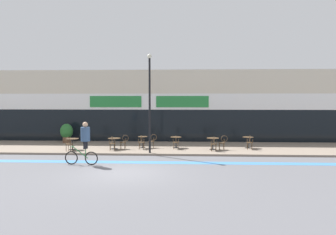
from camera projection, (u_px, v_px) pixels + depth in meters
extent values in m
plane|color=#5B5B60|center=(125.00, 173.00, 14.72)|extent=(120.00, 120.00, 0.00)
cube|color=gray|center=(145.00, 148.00, 21.95)|extent=(40.00, 5.50, 0.12)
cube|color=beige|center=(152.00, 106.00, 26.53)|extent=(40.00, 4.00, 5.50)
cube|color=black|center=(149.00, 125.00, 24.65)|extent=(38.80, 0.10, 2.40)
cube|color=white|center=(149.00, 102.00, 24.56)|extent=(39.20, 0.14, 1.20)
cube|color=#237A38|center=(116.00, 102.00, 24.62)|extent=(3.91, 0.08, 0.84)
cube|color=#237A38|center=(182.00, 102.00, 24.37)|extent=(3.91, 0.08, 0.84)
cube|color=#3D7AB7|center=(133.00, 162.00, 17.19)|extent=(36.00, 0.70, 0.01)
cylinder|color=black|center=(73.00, 150.00, 20.65)|extent=(0.43, 0.43, 0.02)
cylinder|color=black|center=(72.00, 144.00, 20.63)|extent=(0.07, 0.07, 0.68)
cylinder|color=#4C3823|center=(72.00, 139.00, 20.61)|extent=(0.79, 0.79, 0.02)
cylinder|color=black|center=(114.00, 149.00, 20.95)|extent=(0.44, 0.44, 0.02)
cylinder|color=black|center=(114.00, 144.00, 20.93)|extent=(0.07, 0.07, 0.68)
cylinder|color=#4C3823|center=(114.00, 138.00, 20.91)|extent=(0.80, 0.80, 0.02)
cylinder|color=black|center=(143.00, 148.00, 21.45)|extent=(0.33, 0.33, 0.02)
cylinder|color=black|center=(143.00, 142.00, 21.43)|extent=(0.07, 0.07, 0.72)
cylinder|color=#4C3823|center=(143.00, 137.00, 21.41)|extent=(0.60, 0.60, 0.02)
cylinder|color=black|center=(176.00, 148.00, 21.46)|extent=(0.40, 0.40, 0.02)
cylinder|color=black|center=(176.00, 143.00, 21.44)|extent=(0.07, 0.07, 0.69)
cylinder|color=#4C3823|center=(176.00, 137.00, 21.42)|extent=(0.72, 0.72, 0.02)
cylinder|color=black|center=(213.00, 149.00, 20.68)|extent=(0.42, 0.42, 0.02)
cylinder|color=black|center=(213.00, 144.00, 20.66)|extent=(0.07, 0.07, 0.72)
cylinder|color=#4C3823|center=(213.00, 138.00, 20.64)|extent=(0.77, 0.77, 0.02)
cylinder|color=black|center=(248.00, 148.00, 21.37)|extent=(0.38, 0.38, 0.02)
cylinder|color=black|center=(248.00, 143.00, 21.35)|extent=(0.07, 0.07, 0.70)
cylinder|color=#4C3823|center=(248.00, 137.00, 21.33)|extent=(0.70, 0.70, 0.02)
cylinder|color=#4C3823|center=(69.00, 144.00, 20.08)|extent=(0.44, 0.44, 0.03)
cylinder|color=#4C3823|center=(68.00, 147.00, 20.25)|extent=(0.03, 0.03, 0.42)
cylinder|color=#4C3823|center=(73.00, 147.00, 20.21)|extent=(0.03, 0.03, 0.42)
cylinder|color=#4C3823|center=(66.00, 148.00, 19.98)|extent=(0.03, 0.03, 0.42)
cylinder|color=#4C3823|center=(71.00, 148.00, 19.93)|extent=(0.03, 0.03, 0.42)
torus|color=#4C3823|center=(68.00, 140.00, 19.90)|extent=(0.07, 0.41, 0.41)
cylinder|color=#4C3823|center=(65.00, 142.00, 19.93)|extent=(0.03, 0.03, 0.23)
cylinder|color=#4C3823|center=(71.00, 142.00, 19.88)|extent=(0.03, 0.03, 0.23)
cylinder|color=#4C3823|center=(112.00, 143.00, 20.38)|extent=(0.44, 0.44, 0.03)
cylinder|color=#4C3823|center=(110.00, 147.00, 20.52)|extent=(0.03, 0.03, 0.42)
cylinder|color=#4C3823|center=(115.00, 147.00, 20.54)|extent=(0.03, 0.03, 0.42)
cylinder|color=#4C3823|center=(110.00, 147.00, 20.24)|extent=(0.03, 0.03, 0.42)
cylinder|color=#4C3823|center=(114.00, 147.00, 20.26)|extent=(0.03, 0.03, 0.42)
torus|color=#4C3823|center=(112.00, 140.00, 20.19)|extent=(0.07, 0.41, 0.41)
cylinder|color=#4C3823|center=(109.00, 142.00, 20.19)|extent=(0.03, 0.03, 0.23)
cylinder|color=#4C3823|center=(115.00, 142.00, 20.21)|extent=(0.03, 0.03, 0.23)
cylinder|color=#4C3823|center=(123.00, 142.00, 20.90)|extent=(0.40, 0.40, 0.03)
cylinder|color=#4C3823|center=(120.00, 146.00, 20.78)|extent=(0.03, 0.03, 0.42)
cylinder|color=#4C3823|center=(121.00, 145.00, 21.06)|extent=(0.03, 0.03, 0.42)
cylinder|color=#4C3823|center=(125.00, 146.00, 20.76)|extent=(0.03, 0.03, 0.42)
cylinder|color=#4C3823|center=(125.00, 145.00, 21.04)|extent=(0.03, 0.03, 0.42)
torus|color=#4C3823|center=(125.00, 138.00, 20.87)|extent=(0.41, 0.03, 0.41)
cylinder|color=#4C3823|center=(125.00, 141.00, 20.71)|extent=(0.03, 0.03, 0.23)
cylinder|color=#4C3823|center=(126.00, 140.00, 21.05)|extent=(0.03, 0.03, 0.23)
cylinder|color=#4C3823|center=(142.00, 142.00, 20.88)|extent=(0.41, 0.41, 0.03)
cylinder|color=#4C3823|center=(140.00, 145.00, 21.04)|extent=(0.03, 0.03, 0.42)
cylinder|color=#4C3823|center=(144.00, 146.00, 21.02)|extent=(0.03, 0.03, 0.42)
cylinder|color=#4C3823|center=(139.00, 146.00, 20.76)|extent=(0.03, 0.03, 0.42)
cylinder|color=#4C3823|center=(144.00, 146.00, 20.74)|extent=(0.03, 0.03, 0.42)
torus|color=#4C3823|center=(141.00, 139.00, 20.70)|extent=(0.04, 0.41, 0.41)
cylinder|color=#4C3823|center=(139.00, 141.00, 20.72)|extent=(0.03, 0.03, 0.23)
cylinder|color=#4C3823|center=(144.00, 141.00, 20.69)|extent=(0.03, 0.03, 0.23)
cylinder|color=#4C3823|center=(151.00, 141.00, 21.40)|extent=(0.42, 0.42, 0.03)
cylinder|color=#4C3823|center=(149.00, 145.00, 21.27)|extent=(0.03, 0.03, 0.42)
cylinder|color=#4C3823|center=(149.00, 144.00, 21.55)|extent=(0.03, 0.03, 0.42)
cylinder|color=#4C3823|center=(153.00, 145.00, 21.28)|extent=(0.03, 0.03, 0.42)
cylinder|color=#4C3823|center=(153.00, 144.00, 21.56)|extent=(0.03, 0.03, 0.42)
torus|color=#4C3823|center=(154.00, 137.00, 21.39)|extent=(0.41, 0.05, 0.41)
cylinder|color=#4C3823|center=(154.00, 140.00, 21.23)|extent=(0.03, 0.03, 0.23)
cylinder|color=#4C3823|center=(154.00, 139.00, 21.57)|extent=(0.03, 0.03, 0.23)
cylinder|color=#4C3823|center=(176.00, 142.00, 20.88)|extent=(0.41, 0.41, 0.03)
cylinder|color=#4C3823|center=(174.00, 145.00, 21.04)|extent=(0.03, 0.03, 0.42)
cylinder|color=#4C3823|center=(178.00, 146.00, 21.03)|extent=(0.03, 0.03, 0.42)
cylinder|color=#4C3823|center=(174.00, 146.00, 20.76)|extent=(0.03, 0.03, 0.42)
cylinder|color=#4C3823|center=(178.00, 146.00, 20.75)|extent=(0.03, 0.03, 0.42)
torus|color=#4C3823|center=(176.00, 139.00, 20.70)|extent=(0.04, 0.41, 0.41)
cylinder|color=#4C3823|center=(173.00, 141.00, 20.71)|extent=(0.03, 0.03, 0.23)
cylinder|color=#4C3823|center=(179.00, 141.00, 20.70)|extent=(0.03, 0.03, 0.23)
cylinder|color=#4C3823|center=(214.00, 144.00, 20.11)|extent=(0.42, 0.42, 0.03)
cylinder|color=#4C3823|center=(211.00, 147.00, 20.26)|extent=(0.03, 0.03, 0.42)
cylinder|color=#4C3823|center=(216.00, 147.00, 20.26)|extent=(0.03, 0.03, 0.42)
cylinder|color=#4C3823|center=(212.00, 148.00, 19.99)|extent=(0.03, 0.03, 0.42)
cylinder|color=#4C3823|center=(216.00, 148.00, 19.98)|extent=(0.03, 0.03, 0.42)
torus|color=#4C3823|center=(214.00, 140.00, 19.93)|extent=(0.05, 0.41, 0.41)
cylinder|color=#4C3823|center=(211.00, 142.00, 19.93)|extent=(0.03, 0.03, 0.23)
cylinder|color=#4C3823|center=(217.00, 142.00, 19.93)|extent=(0.03, 0.03, 0.23)
cylinder|color=#4C3823|center=(222.00, 143.00, 20.63)|extent=(0.41, 0.41, 0.03)
cylinder|color=#4C3823|center=(220.00, 147.00, 20.51)|extent=(0.03, 0.03, 0.42)
cylinder|color=#4C3823|center=(219.00, 146.00, 20.79)|extent=(0.03, 0.03, 0.42)
cylinder|color=#4C3823|center=(224.00, 147.00, 20.50)|extent=(0.03, 0.03, 0.42)
cylinder|color=#4C3823|center=(223.00, 146.00, 20.78)|extent=(0.03, 0.03, 0.42)
torus|color=#4C3823|center=(224.00, 139.00, 20.61)|extent=(0.41, 0.04, 0.41)
cylinder|color=#4C3823|center=(225.00, 141.00, 20.45)|extent=(0.03, 0.03, 0.23)
cylinder|color=#4C3823|center=(224.00, 141.00, 20.79)|extent=(0.03, 0.03, 0.23)
cylinder|color=#4C3823|center=(250.00, 143.00, 20.80)|extent=(0.45, 0.45, 0.03)
cylinder|color=#4C3823|center=(247.00, 146.00, 20.97)|extent=(0.03, 0.03, 0.42)
cylinder|color=#4C3823|center=(252.00, 146.00, 20.92)|extent=(0.03, 0.03, 0.42)
cylinder|color=#4C3823|center=(247.00, 146.00, 20.70)|extent=(0.03, 0.03, 0.42)
cylinder|color=#4C3823|center=(252.00, 146.00, 20.65)|extent=(0.03, 0.03, 0.42)
torus|color=#4C3823|center=(250.00, 139.00, 20.61)|extent=(0.08, 0.41, 0.41)
cylinder|color=#4C3823|center=(247.00, 141.00, 20.65)|extent=(0.03, 0.03, 0.23)
cylinder|color=#4C3823|center=(253.00, 141.00, 20.59)|extent=(0.03, 0.03, 0.23)
cylinder|color=brown|center=(67.00, 139.00, 23.99)|extent=(0.57, 0.57, 0.46)
ellipsoid|color=#28662D|center=(67.00, 131.00, 23.95)|extent=(0.91, 0.91, 1.09)
cylinder|color=black|center=(150.00, 106.00, 19.30)|extent=(0.12, 0.12, 5.63)
sphere|color=beige|center=(150.00, 56.00, 19.13)|extent=(0.26, 0.26, 0.26)
torus|color=black|center=(71.00, 158.00, 16.60)|extent=(0.69, 0.11, 0.68)
torus|color=black|center=(91.00, 158.00, 16.46)|extent=(0.69, 0.11, 0.68)
cylinder|color=#2D753D|center=(80.00, 152.00, 16.52)|extent=(0.82, 0.11, 0.62)
cylinder|color=#2D753D|center=(86.00, 153.00, 16.48)|extent=(0.04, 0.04, 0.48)
cylinder|color=#2D753D|center=(72.00, 146.00, 16.56)|extent=(0.07, 0.48, 0.03)
cylinder|color=black|center=(85.00, 145.00, 16.37)|extent=(0.17, 0.17, 0.39)
cylinder|color=black|center=(86.00, 145.00, 16.55)|extent=(0.17, 0.17, 0.39)
cylinder|color=#334C70|center=(85.00, 134.00, 16.43)|extent=(0.50, 0.50, 0.71)
sphere|color=tan|center=(85.00, 125.00, 16.40)|extent=(0.26, 0.26, 0.26)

